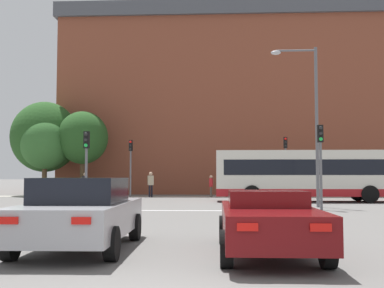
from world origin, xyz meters
The scene contains 17 objects.
stop_line_strip centered at (0.00, 16.18, 0.00)m, with size 8.29×0.30×0.01m, color silver.
far_pavement centered at (0.00, 30.29, 0.01)m, with size 69.22×2.50×0.01m, color gray.
brick_civic_building centered at (3.64, 42.35, 8.24)m, with size 33.39×16.58×18.40m.
car_saloon_left centered at (-2.06, 4.80, 0.77)m, with size 2.16×4.71×1.51m.
car_roadster_right centered at (1.82, 4.37, 0.66)m, with size 1.91×4.73×1.25m.
bus_crossing_lead centered at (6.21, 23.90, 1.63)m, with size 10.85×2.64×3.04m.
traffic_light_near_left centered at (-5.25, 16.76, 2.46)m, with size 0.26×0.31×3.62m.
traffic_light_far_left centered at (-5.42, 29.27, 2.79)m, with size 0.26×0.31×4.15m.
traffic_light_near_right centered at (5.57, 16.85, 2.63)m, with size 0.26×0.31×3.88m.
traffic_light_far_right centered at (5.76, 29.34, 2.91)m, with size 0.26×0.31×4.34m.
street_lamp_junction centered at (5.46, 18.86, 4.87)m, with size 2.33×0.36×8.04m.
pedestrian_waiting centered at (-9.14, 30.62, 1.06)m, with size 0.44×0.31×1.79m.
pedestrian_walking_east centered at (-3.97, 29.43, 1.09)m, with size 0.46×0.38×1.83m.
pedestrian_walking_west centered at (0.41, 29.57, 0.92)m, with size 0.28×0.43×1.59m.
tree_by_building centered at (-9.56, 31.39, 4.49)m, with size 3.91×3.91×6.56m.
tree_kerbside centered at (-12.87, 32.25, 4.65)m, with size 5.33×5.33×7.46m.
tree_distant centered at (-12.42, 31.11, 4.05)m, with size 3.82×3.82×6.07m.
Camera 1 is at (0.81, -5.34, 1.55)m, focal length 45.00 mm.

